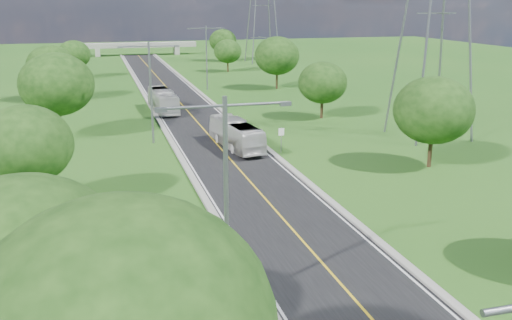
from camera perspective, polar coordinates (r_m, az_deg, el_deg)
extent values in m
plane|color=#235618|center=(73.53, -6.77, 4.75)|extent=(260.00, 260.00, 0.00)
cube|color=black|center=(79.36, -7.48, 5.56)|extent=(8.00, 150.00, 0.06)
cube|color=gray|center=(78.85, -10.55, 5.42)|extent=(0.50, 150.00, 0.22)
cube|color=gray|center=(80.06, -4.46, 5.79)|extent=(0.50, 150.00, 0.22)
cylinder|color=slate|center=(53.52, 2.53, 2.00)|extent=(0.08, 0.08, 2.40)
cube|color=white|center=(53.31, 2.55, 2.83)|extent=(0.55, 0.04, 0.70)
cube|color=gray|center=(151.87, -15.56, 10.33)|extent=(1.20, 3.00, 2.00)
cube|color=gray|center=(153.35, -7.95, 10.80)|extent=(1.20, 3.00, 2.00)
cube|color=gray|center=(152.16, -11.78, 11.19)|extent=(30.00, 3.00, 1.20)
cylinder|color=slate|center=(25.51, -2.98, -4.75)|extent=(0.22, 0.22, 10.00)
cylinder|color=slate|center=(24.02, -6.41, 5.27)|extent=(2.80, 0.12, 0.12)
cylinder|color=slate|center=(24.63, 0.06, 5.63)|extent=(2.80, 0.12, 0.12)
cube|color=slate|center=(23.86, -9.49, 4.96)|extent=(0.50, 0.25, 0.18)
cube|color=slate|center=(25.02, 2.94, 5.65)|extent=(0.50, 0.25, 0.18)
cylinder|color=slate|center=(57.26, -10.46, 6.54)|extent=(0.22, 0.22, 10.00)
cylinder|color=slate|center=(56.61, -12.12, 11.05)|extent=(2.80, 0.12, 0.12)
cylinder|color=slate|center=(56.87, -9.26, 11.21)|extent=(2.80, 0.12, 0.12)
cube|color=slate|center=(56.54, -13.46, 10.91)|extent=(0.50, 0.25, 0.18)
cube|color=slate|center=(57.04, -7.94, 11.22)|extent=(0.50, 0.25, 0.18)
cylinder|color=slate|center=(91.40, -4.96, 10.12)|extent=(0.22, 0.22, 10.00)
cylinder|color=slate|center=(90.81, -5.92, 12.97)|extent=(2.80, 0.12, 0.12)
cylinder|color=slate|center=(91.34, -4.14, 13.02)|extent=(2.80, 0.12, 0.12)
cube|color=slate|center=(90.60, -6.75, 12.90)|extent=(0.50, 0.25, 0.18)
cube|color=slate|center=(91.62, -3.33, 13.01)|extent=(0.50, 0.25, 0.18)
ellipsoid|color=#15350E|center=(21.35, -22.11, -9.42)|extent=(7.14, 7.14, 6.07)
cylinder|color=black|center=(41.56, -21.65, -3.01)|extent=(0.36, 0.36, 2.70)
ellipsoid|color=#15350E|center=(40.68, -22.11, 1.40)|extent=(6.30, 6.30, 5.36)
cylinder|color=black|center=(62.65, -18.99, 3.58)|extent=(0.36, 0.36, 3.24)
ellipsoid|color=#15350E|center=(62.00, -19.31, 7.16)|extent=(7.56, 7.56, 6.43)
cylinder|color=black|center=(86.42, -19.61, 6.56)|extent=(0.36, 0.36, 2.88)
ellipsoid|color=#15350E|center=(85.98, -19.83, 8.87)|extent=(6.72, 6.72, 5.71)
cylinder|color=black|center=(110.10, -17.62, 8.44)|extent=(0.36, 0.36, 2.52)
ellipsoid|color=#15350E|center=(109.78, -17.75, 10.04)|extent=(5.88, 5.88, 5.00)
cylinder|color=black|center=(51.04, 17.02, 0.90)|extent=(0.36, 0.36, 2.88)
ellipsoid|color=#15350E|center=(50.29, 17.34, 4.78)|extent=(6.72, 6.72, 5.71)
cylinder|color=black|center=(69.70, 6.59, 5.20)|extent=(0.36, 0.36, 2.52)
ellipsoid|color=#15350E|center=(69.20, 6.67, 7.71)|extent=(5.88, 5.88, 5.00)
cylinder|color=black|center=(92.60, 2.09, 8.07)|extent=(0.36, 0.36, 3.06)
ellipsoid|color=#15350E|center=(92.18, 2.12, 10.38)|extent=(7.14, 7.14, 6.07)
cylinder|color=black|center=(114.96, -2.83, 9.39)|extent=(0.36, 0.36, 2.34)
ellipsoid|color=#15350E|center=(114.68, -2.85, 10.81)|extent=(5.46, 5.46, 4.64)
cylinder|color=black|center=(135.12, -3.32, 10.41)|extent=(0.36, 0.36, 2.70)
ellipsoid|color=#15350E|center=(134.85, -3.34, 11.81)|extent=(6.30, 6.30, 5.36)
imported|color=beige|center=(54.89, -2.01, 2.59)|extent=(3.40, 9.97, 2.72)
imported|color=beige|center=(74.14, -9.28, 5.91)|extent=(2.91, 10.33, 2.85)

